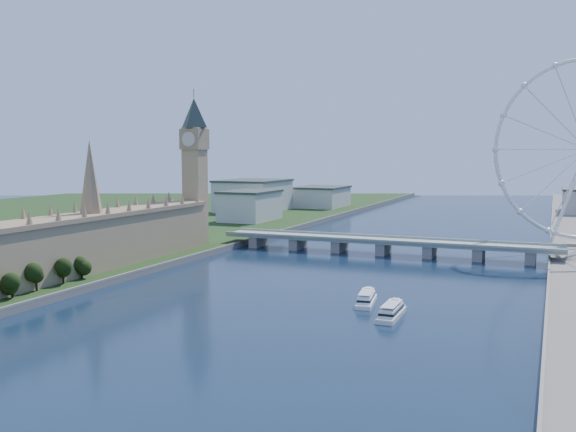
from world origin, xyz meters
The scene contains 6 objects.
parliament_range centered at (-128.00, 170.00, 18.48)m, with size 24.00×200.00×70.00m.
big_ben centered at (-128.00, 278.00, 66.57)m, with size 20.02×20.02×110.00m.
westminster_bridge centered at (0.00, 300.00, 6.63)m, with size 220.00×22.00×9.50m.
city_skyline centered at (39.22, 560.08, 16.96)m, with size 505.00×280.00×32.00m.
tour_boat_near centered at (27.63, 160.50, 0.00)m, with size 6.97×27.41×6.03m, color white, non-canonical shape.
tour_boat_far centered at (43.26, 141.80, 0.00)m, with size 7.22×28.32×6.24m, color silver, non-canonical shape.
Camera 1 is at (101.66, -105.85, 65.44)m, focal length 40.00 mm.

